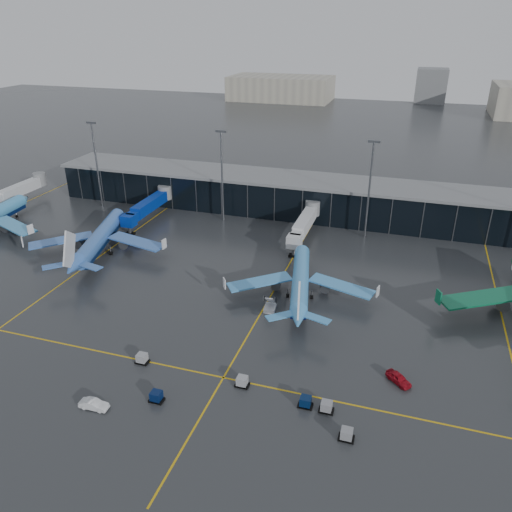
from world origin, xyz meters
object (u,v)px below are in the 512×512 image
(baggage_carts, at_px, (249,396))
(service_van_white, at_px, (94,404))
(mobile_airstair, at_px, (270,306))
(airliner_klm_near, at_px, (301,270))
(airliner_arkefly, at_px, (99,228))
(service_van_red, at_px, (399,378))

(baggage_carts, bearing_deg, service_van_white, -157.64)
(baggage_carts, distance_m, mobile_airstair, 26.12)
(airliner_klm_near, bearing_deg, airliner_arkefly, 162.15)
(baggage_carts, height_order, mobile_airstair, mobile_airstair)
(airliner_arkefly, relative_size, service_van_white, 9.03)
(service_van_red, bearing_deg, service_van_white, 157.25)
(airliner_arkefly, xyz_separation_m, service_van_red, (72.96, -28.65, -5.41))
(mobile_airstair, bearing_deg, baggage_carts, -86.54)
(airliner_klm_near, bearing_deg, service_van_white, -128.04)
(baggage_carts, bearing_deg, airliner_arkefly, 142.51)
(mobile_airstair, distance_m, service_van_red, 29.52)
(airliner_arkefly, height_order, service_van_red, airliner_arkefly)
(airliner_arkefly, height_order, service_van_white, airliner_arkefly)
(baggage_carts, height_order, service_van_white, baggage_carts)
(airliner_klm_near, distance_m, baggage_carts, 34.14)
(mobile_airstair, bearing_deg, service_van_red, -35.94)
(service_van_white, bearing_deg, baggage_carts, -70.17)
(airliner_klm_near, height_order, mobile_airstair, airliner_klm_near)
(baggage_carts, xyz_separation_m, mobile_airstair, (-4.18, 25.79, 0.01))
(service_van_white, bearing_deg, service_van_red, -67.72)
(service_van_red, height_order, service_van_white, service_van_red)
(service_van_red, xyz_separation_m, service_van_white, (-42.64, -19.71, -0.04))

